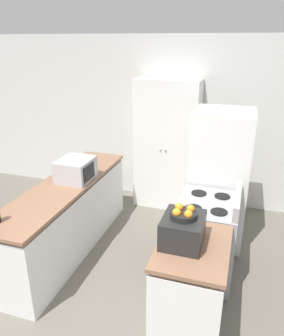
{
  "coord_description": "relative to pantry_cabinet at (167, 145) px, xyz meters",
  "views": [
    {
      "loc": [
        1.14,
        -1.82,
        2.51
      ],
      "look_at": [
        0.0,
        1.73,
        1.05
      ],
      "focal_mm": 35.0,
      "sensor_mm": 36.0,
      "label": 1
    }
  ],
  "objects": [
    {
      "name": "wall_back",
      "position": [
        -0.03,
        0.28,
        0.3
      ],
      "size": [
        7.0,
        0.06,
        2.6
      ],
      "color": "silver",
      "rests_on": "ground_plane"
    },
    {
      "name": "counter_left",
      "position": [
        -0.87,
        -1.6,
        -0.56
      ],
      "size": [
        0.6,
        2.39,
        0.9
      ],
      "color": "silver",
      "rests_on": "ground_plane"
    },
    {
      "name": "counter_right",
      "position": [
        0.82,
        -2.37,
        -0.56
      ],
      "size": [
        0.6,
        0.84,
        0.9
      ],
      "color": "silver",
      "rests_on": "ground_plane"
    },
    {
      "name": "pantry_cabinet",
      "position": [
        0.0,
        0.0,
        0.0
      ],
      "size": [
        0.95,
        0.48,
        2.0
      ],
      "color": "white",
      "rests_on": "ground_plane"
    },
    {
      "name": "stove",
      "position": [
        0.84,
        -1.55,
        -0.54
      ],
      "size": [
        0.66,
        0.77,
        1.06
      ],
      "color": "#9E9EA3",
      "rests_on": "ground_plane"
    },
    {
      "name": "refrigerator",
      "position": [
        0.87,
        -0.75,
        -0.13
      ],
      "size": [
        0.74,
        0.74,
        1.73
      ],
      "color": "white",
      "rests_on": "ground_plane"
    },
    {
      "name": "microwave",
      "position": [
        -0.79,
        -1.43,
        0.04
      ],
      "size": [
        0.39,
        0.44,
        0.26
      ],
      "color": "#B2B2B7",
      "rests_on": "counter_left"
    },
    {
      "name": "toaster_oven",
      "position": [
        0.71,
        -2.35,
        0.03
      ],
      "size": [
        0.35,
        0.4,
        0.24
      ],
      "color": "black",
      "rests_on": "counter_right"
    },
    {
      "name": "fruit_bowl",
      "position": [
        0.71,
        -2.36,
        0.19
      ],
      "size": [
        0.23,
        0.23,
        0.1
      ],
      "color": "black",
      "rests_on": "toaster_oven"
    }
  ]
}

